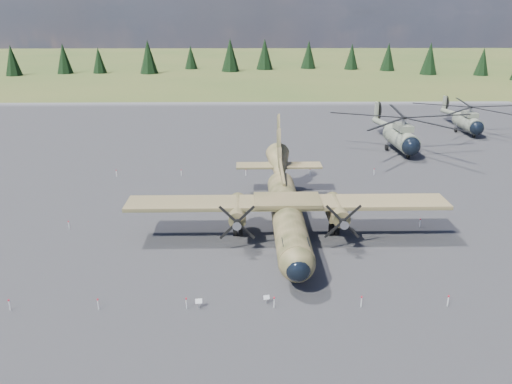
{
  "coord_description": "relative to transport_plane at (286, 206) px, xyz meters",
  "views": [
    {
      "loc": [
        0.24,
        -43.0,
        19.15
      ],
      "look_at": [
        1.03,
        2.0,
        2.9
      ],
      "focal_mm": 35.0,
      "sensor_mm": 36.0,
      "label": 1
    }
  ],
  "objects": [
    {
      "name": "treeline",
      "position": [
        -8.45,
        -0.8,
        2.24
      ],
      "size": [
        290.77,
        290.9,
        10.97
      ],
      "color": "black",
      "rests_on": "ground"
    },
    {
      "name": "info_placard_left",
      "position": [
        -6.86,
        -12.4,
        -2.19
      ],
      "size": [
        0.5,
        0.25,
        0.75
      ],
      "rotation": [
        0.0,
        0.0,
        0.12
      ],
      "color": "gray",
      "rests_on": "ground"
    },
    {
      "name": "helicopter_near",
      "position": [
        18.55,
        27.61,
        1.11
      ],
      "size": [
        22.05,
        25.36,
        5.35
      ],
      "rotation": [
        0.0,
        0.0,
        0.05
      ],
      "color": "slate",
      "rests_on": "ground"
    },
    {
      "name": "helicopter_mid",
      "position": [
        33.12,
        39.25,
        0.64
      ],
      "size": [
        18.54,
        21.84,
        4.69
      ],
      "rotation": [
        0.0,
        0.0,
        -0.0
      ],
      "color": "slate",
      "rests_on": "ground"
    },
    {
      "name": "apron",
      "position": [
        -3.7,
        11.06,
        -2.69
      ],
      "size": [
        120.0,
        120.0,
        0.04
      ],
      "primitive_type": "cube",
      "color": "slate",
      "rests_on": "ground"
    },
    {
      "name": "ground",
      "position": [
        -3.7,
        1.06,
        -2.69
      ],
      "size": [
        500.0,
        500.0,
        0.0
      ],
      "primitive_type": "plane",
      "color": "brown",
      "rests_on": "ground"
    },
    {
      "name": "transport_plane",
      "position": [
        0.0,
        0.0,
        0.0
      ],
      "size": [
        28.23,
        25.72,
        9.35
      ],
      "rotation": [
        0.0,
        0.0,
        0.0
      ],
      "color": "#3D3E21",
      "rests_on": "ground"
    },
    {
      "name": "info_placard_right",
      "position": [
        -2.21,
        -11.89,
        -2.25
      ],
      "size": [
        0.45,
        0.27,
        0.66
      ],
      "rotation": [
        0.0,
        0.0,
        0.23
      ],
      "color": "gray",
      "rests_on": "ground"
    },
    {
      "name": "barrier_fence",
      "position": [
        -4.17,
        0.98,
        -2.18
      ],
      "size": [
        33.12,
        29.62,
        0.85
      ],
      "color": "silver",
      "rests_on": "ground"
    }
  ]
}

